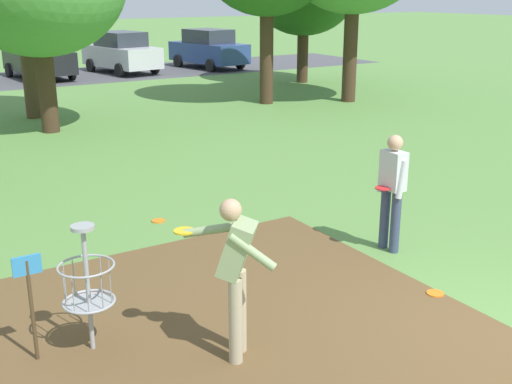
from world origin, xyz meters
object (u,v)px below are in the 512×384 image
object	(u,v)px
parked_car_center_right	(121,52)
player_throwing	(235,268)
parked_car_rightmost	(209,49)
player_waiting_left	(392,186)
frisbee_mid_grass	(435,293)
frisbee_by_tee	(158,221)
parked_car_center_left	(38,57)
disc_golf_basket	(81,284)

from	to	relation	value
parked_car_center_right	player_throwing	bearing A→B (deg)	-107.95
parked_car_center_right	parked_car_rightmost	xyz separation A→B (m)	(4.26, -0.42, 0.00)
player_throwing	player_waiting_left	size ratio (longest dim) A/B	1.00
player_throwing	frisbee_mid_grass	world-z (taller)	player_throwing
frisbee_by_tee	frisbee_mid_grass	xyz separation A→B (m)	(1.87, -4.27, 0.00)
parked_car_center_left	parked_car_center_right	size ratio (longest dim) A/B	0.98
parked_car_center_right	player_waiting_left	bearing A→B (deg)	-100.87
player_throwing	frisbee_by_tee	distance (m)	4.38
frisbee_by_tee	parked_car_center_left	xyz separation A→B (m)	(2.89, 19.11, 0.91)
frisbee_by_tee	player_throwing	bearing A→B (deg)	-102.82
frisbee_mid_grass	parked_car_center_left	distance (m)	23.41
frisbee_by_tee	player_waiting_left	bearing A→B (deg)	-50.52
parked_car_center_left	parked_car_rightmost	size ratio (longest dim) A/B	0.98
player_throwing	parked_car_center_left	xyz separation A→B (m)	(3.84, 23.27, -0.06)
player_throwing	player_waiting_left	world-z (taller)	same
frisbee_mid_grass	parked_car_center_left	world-z (taller)	parked_car_center_left
player_waiting_left	frisbee_by_tee	bearing A→B (deg)	129.48
player_throwing	parked_car_center_right	bearing A→B (deg)	72.05
disc_golf_basket	parked_car_center_right	bearing A→B (deg)	68.46
player_throwing	parked_car_rightmost	distance (m)	25.75
disc_golf_basket	parked_car_center_right	size ratio (longest dim) A/B	0.31
disc_golf_basket	frisbee_mid_grass	bearing A→B (deg)	-14.21
frisbee_by_tee	parked_car_center_left	world-z (taller)	parked_car_center_left
player_throwing	parked_car_rightmost	size ratio (longest dim) A/B	0.39
frisbee_mid_grass	player_waiting_left	bearing A→B (deg)	70.04
frisbee_by_tee	parked_car_rightmost	distance (m)	21.66
player_throwing	frisbee_mid_grass	bearing A→B (deg)	-2.06
player_waiting_left	parked_car_rightmost	world-z (taller)	parked_car_rightmost
parked_car_rightmost	frisbee_by_tee	bearing A→B (deg)	-120.11
parked_car_rightmost	frisbee_mid_grass	bearing A→B (deg)	-111.36
parked_car_center_left	parked_car_center_right	bearing A→B (deg)	0.60
disc_golf_basket	frisbee_by_tee	xyz separation A→B (m)	(2.23, 3.23, -0.74)
frisbee_by_tee	parked_car_center_left	bearing A→B (deg)	81.40
frisbee_by_tee	parked_car_center_right	size ratio (longest dim) A/B	0.05
parked_car_rightmost	disc_golf_basket	bearing A→B (deg)	-120.80
parked_car_center_right	frisbee_by_tee	bearing A→B (deg)	-109.03
frisbee_mid_grass	parked_car_center_right	distance (m)	23.90
parked_car_center_right	parked_car_rightmost	bearing A→B (deg)	-5.65
parked_car_rightmost	player_throwing	bearing A→B (deg)	-117.28
disc_golf_basket	parked_car_center_right	distance (m)	24.05
player_waiting_left	frisbee_mid_grass	bearing A→B (deg)	-109.96
parked_car_center_right	disc_golf_basket	bearing A→B (deg)	-111.54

